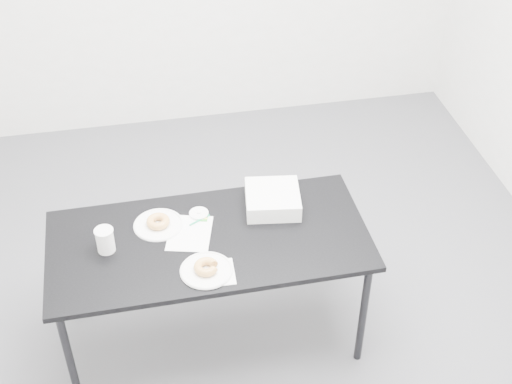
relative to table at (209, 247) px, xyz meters
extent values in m
plane|color=#4B4A4F|center=(0.14, 0.17, -0.65)|extent=(4.00, 4.00, 0.00)
cube|color=black|center=(0.00, 0.00, 0.04)|extent=(1.54, 0.74, 0.03)
cylinder|color=black|center=(-0.71, -0.31, -0.31)|extent=(0.04, 0.04, 0.67)
cylinder|color=black|center=(-0.71, 0.29, -0.31)|extent=(0.04, 0.04, 0.67)
cylinder|color=black|center=(0.71, -0.29, -0.31)|extent=(0.04, 0.04, 0.67)
cylinder|color=black|center=(0.71, 0.31, -0.31)|extent=(0.04, 0.04, 0.67)
cube|color=white|center=(-0.09, 0.05, 0.05)|extent=(0.26, 0.30, 0.00)
cube|color=green|center=(-0.01, 0.15, 0.06)|extent=(0.05, 0.05, 0.00)
cylinder|color=#0D9258|center=(-0.03, 0.14, 0.06)|extent=(0.11, 0.06, 0.01)
cube|color=white|center=(0.00, -0.24, 0.05)|extent=(0.18, 0.18, 0.00)
cylinder|color=white|center=(-0.04, -0.22, 0.06)|extent=(0.24, 0.24, 0.01)
torus|color=#CA7C40|center=(-0.04, -0.22, 0.08)|extent=(0.13, 0.13, 0.04)
cylinder|color=white|center=(-0.23, 0.14, 0.06)|extent=(0.24, 0.24, 0.01)
torus|color=#CA7C40|center=(-0.23, 0.14, 0.08)|extent=(0.12, 0.12, 0.04)
cylinder|color=white|center=(-0.48, 0.01, 0.12)|extent=(0.08, 0.08, 0.13)
cylinder|color=white|center=(-0.02, 0.18, 0.06)|extent=(0.10, 0.10, 0.01)
cube|color=silver|center=(0.35, 0.18, 0.10)|extent=(0.30, 0.30, 0.09)
camera|label=1|loc=(-0.26, -2.52, 2.36)|focal=50.00mm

